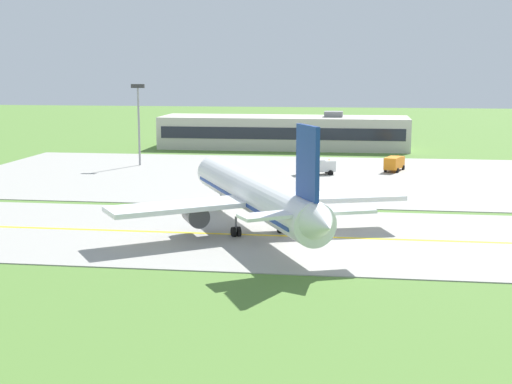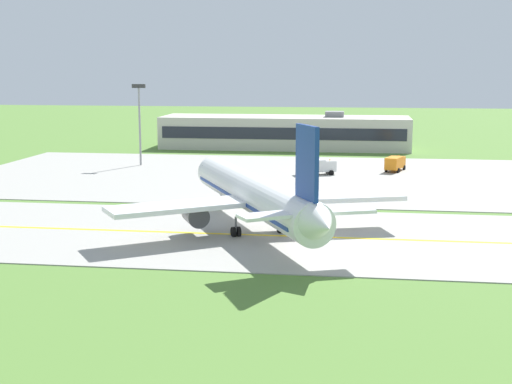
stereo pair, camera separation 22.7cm
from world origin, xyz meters
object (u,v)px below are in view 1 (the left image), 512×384
at_px(service_truck_fuel, 394,163).
at_px(apron_light_mast, 139,114).
at_px(airplane_lead, 255,195).
at_px(service_truck_catering, 316,166).

bearing_deg(service_truck_fuel, apron_light_mast, 178.35).
xyz_separation_m(airplane_lead, service_truck_fuel, (17.37, 48.48, -2.60)).
bearing_deg(airplane_lead, apron_light_mast, 119.43).
height_order(service_truck_catering, apron_light_mast, apron_light_mast).
bearing_deg(service_truck_fuel, service_truck_catering, -155.99).
bearing_deg(apron_light_mast, service_truck_catering, -12.37).
bearing_deg(service_truck_catering, service_truck_fuel, 24.01).
relative_size(service_truck_fuel, apron_light_mast, 0.43).
distance_m(service_truck_catering, apron_light_mast, 34.10).
xyz_separation_m(service_truck_fuel, service_truck_catering, (-13.03, -5.80, 0.00)).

